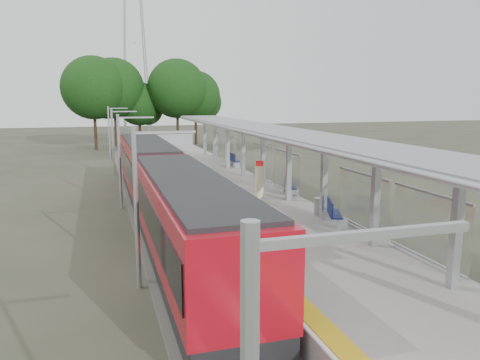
% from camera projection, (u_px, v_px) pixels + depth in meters
% --- Properties ---
extents(trackbed, '(3.00, 70.00, 0.24)m').
position_uv_depth(trackbed, '(151.00, 200.00, 28.51)').
color(trackbed, '#59544C').
rests_on(trackbed, ground).
extents(platform, '(6.00, 50.00, 1.00)m').
position_uv_depth(platform, '(222.00, 190.00, 29.72)').
color(platform, gray).
rests_on(platform, ground).
extents(tactile_strip, '(0.60, 50.00, 0.02)m').
position_uv_depth(tactile_strip, '(183.00, 184.00, 28.91)').
color(tactile_strip, gold).
rests_on(tactile_strip, platform).
extents(end_fence, '(6.00, 0.10, 1.20)m').
position_uv_depth(end_fence, '(167.00, 140.00, 53.05)').
color(end_fence, '#9EA0A5').
rests_on(end_fence, platform).
extents(train, '(2.74, 27.60, 3.62)m').
position_uv_depth(train, '(162.00, 186.00, 22.94)').
color(train, black).
rests_on(train, ground).
extents(canopy, '(3.27, 38.00, 3.66)m').
position_uv_depth(canopy, '(267.00, 136.00, 25.94)').
color(canopy, '#9EA0A5').
rests_on(canopy, platform).
extents(pylon, '(8.00, 4.00, 38.00)m').
position_uv_depth(pylon, '(133.00, 19.00, 76.18)').
color(pylon, '#9EA0A5').
rests_on(pylon, ground).
extents(tree_cluster, '(20.14, 10.12, 11.26)m').
position_uv_depth(tree_cluster, '(142.00, 91.00, 59.02)').
color(tree_cluster, '#382316').
rests_on(tree_cluster, ground).
extents(catenary_masts, '(2.08, 48.16, 5.40)m').
position_uv_depth(catenary_masts, '(121.00, 158.00, 26.59)').
color(catenary_masts, '#9EA0A5').
rests_on(catenary_masts, ground).
extents(bench_near, '(1.07, 1.72, 1.13)m').
position_uv_depth(bench_near, '(333.00, 212.00, 19.58)').
color(bench_near, '#0F184D').
rests_on(bench_near, platform).
extents(bench_mid, '(0.74, 1.49, 0.98)m').
position_uv_depth(bench_mid, '(289.00, 185.00, 25.90)').
color(bench_mid, '#0F184D').
rests_on(bench_mid, platform).
extents(bench_far, '(0.53, 1.57, 1.06)m').
position_uv_depth(bench_far, '(234.00, 160.00, 36.29)').
color(bench_far, '#0F184D').
rests_on(bench_far, platform).
extents(info_pillar_far, '(0.45, 0.45, 2.01)m').
position_uv_depth(info_pillar_far, '(259.00, 182.00, 24.98)').
color(info_pillar_far, beige).
rests_on(info_pillar_far, platform).
extents(litter_bin, '(0.43, 0.43, 0.83)m').
position_uv_depth(litter_bin, '(318.00, 207.00, 21.24)').
color(litter_bin, '#9EA0A5').
rests_on(litter_bin, platform).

